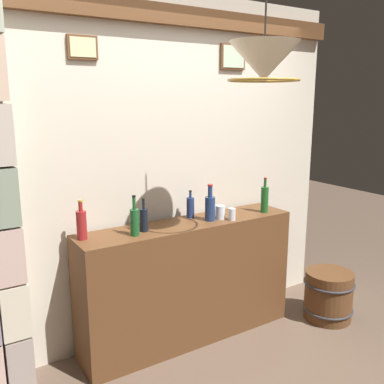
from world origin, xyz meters
TOP-DOWN VIEW (x-y plane):
  - panelled_rear_partition at (0.00, 1.10)m, footprint 3.13×0.15m
  - bar_shelf_unit at (0.00, 0.83)m, footprint 1.76×0.38m
  - liquor_bottle_rum at (-0.48, 0.76)m, footprint 0.06×0.06m
  - liquor_bottle_scotch at (0.17, 0.79)m, footprint 0.08×0.08m
  - liquor_bottle_vodka at (-0.82, 0.88)m, footprint 0.07×0.07m
  - liquor_bottle_whiskey at (0.70, 0.75)m, footprint 0.06×0.06m
  - liquor_bottle_rye at (0.09, 0.94)m, footprint 0.06×0.06m
  - liquor_bottle_port at (-0.38, 0.82)m, footprint 0.06×0.06m
  - glass_tumbler_rocks at (0.32, 0.71)m, footprint 0.06×0.06m
  - glass_tumbler_highball at (0.27, 0.78)m, footprint 0.08×0.08m
  - pendant_lamp at (0.14, 0.19)m, footprint 0.44×0.44m
  - wooden_barrel at (1.19, 0.43)m, footprint 0.44×0.44m

SIDE VIEW (x-z plane):
  - wooden_barrel at x=1.19m, z-range 0.00..0.43m
  - bar_shelf_unit at x=0.00m, z-range 0.00..0.97m
  - glass_tumbler_rocks at x=0.32m, z-range 0.97..1.06m
  - glass_tumbler_highball at x=0.27m, z-range 0.97..1.07m
  - liquor_bottle_rye at x=0.09m, z-range 0.94..1.16m
  - liquor_bottle_port at x=-0.38m, z-range 0.93..1.18m
  - liquor_bottle_rum at x=-0.48m, z-range 0.92..1.21m
  - liquor_bottle_vodka at x=-0.82m, z-range 0.94..1.21m
  - liquor_bottle_scotch at x=0.17m, z-range 0.93..1.22m
  - liquor_bottle_whiskey at x=0.70m, z-range 0.93..1.23m
  - panelled_rear_partition at x=0.00m, z-range 0.07..2.75m
  - pendant_lamp at x=0.14m, z-range 1.77..2.44m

